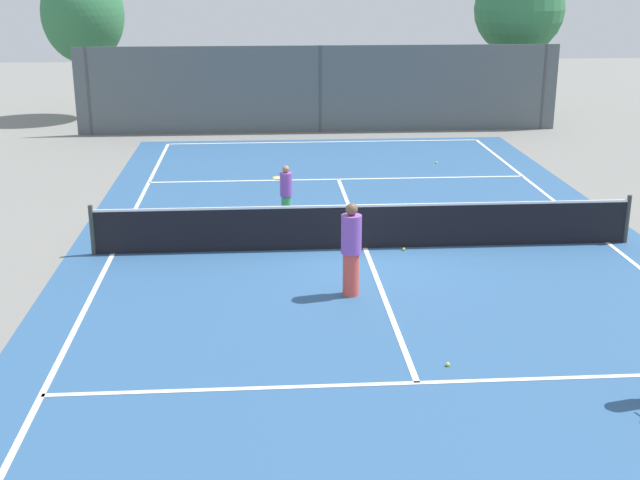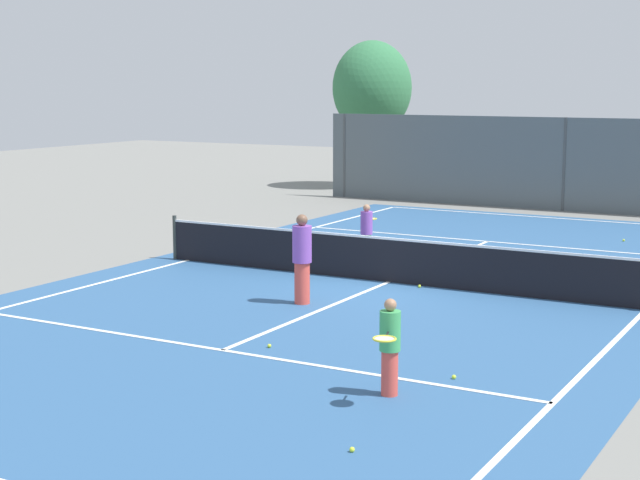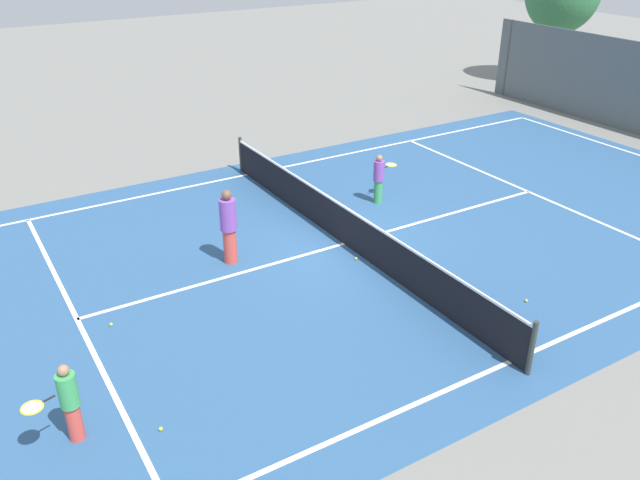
{
  "view_description": "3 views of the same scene",
  "coord_description": "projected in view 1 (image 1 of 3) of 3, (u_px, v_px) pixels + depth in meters",
  "views": [
    {
      "loc": [
        -2.25,
        -17.61,
        5.9
      ],
      "look_at": [
        -1.19,
        -2.64,
        1.06
      ],
      "focal_mm": 47.5,
      "sensor_mm": 36.0,
      "label": 1
    },
    {
      "loc": [
        9.0,
        -19.17,
        4.35
      ],
      "look_at": [
        -0.85,
        -1.61,
        1.11
      ],
      "focal_mm": 54.77,
      "sensor_mm": 36.0,
      "label": 2
    },
    {
      "loc": [
        11.88,
        -7.93,
        7.31
      ],
      "look_at": [
        0.88,
        -1.23,
        0.81
      ],
      "focal_mm": 36.68,
      "sensor_mm": 36.0,
      "label": 3
    }
  ],
  "objects": [
    {
      "name": "ground_plane",
      "position": [
        365.0,
        248.0,
        18.68
      ],
      "size": [
        80.0,
        80.0,
        0.0
      ],
      "primitive_type": "plane",
      "color": "slate"
    },
    {
      "name": "court_surface",
      "position": [
        365.0,
        248.0,
        18.68
      ],
      "size": [
        13.0,
        25.0,
        0.01
      ],
      "color": "#2D5684",
      "rests_on": "ground_plane"
    },
    {
      "name": "tennis_net",
      "position": [
        365.0,
        226.0,
        18.53
      ],
      "size": [
        11.9,
        0.1,
        1.1
      ],
      "color": "#333833",
      "rests_on": "ground_plane"
    },
    {
      "name": "perimeter_fence",
      "position": [
        320.0,
        89.0,
        31.49
      ],
      "size": [
        18.0,
        0.12,
        3.2
      ],
      "color": "#515B60",
      "rests_on": "ground_plane"
    },
    {
      "name": "tree_0",
      "position": [
        519.0,
        10.0,
        33.49
      ],
      "size": [
        3.56,
        3.56,
        6.13
      ],
      "color": "brown",
      "rests_on": "ground_plane"
    },
    {
      "name": "tree_1",
      "position": [
        83.0,
        14.0,
        33.67
      ],
      "size": [
        3.25,
        3.57,
        6.11
      ],
      "color": "brown",
      "rests_on": "ground_plane"
    },
    {
      "name": "player_0",
      "position": [
        286.0,
        193.0,
        20.46
      ],
      "size": [
        0.51,
        0.88,
        1.4
      ],
      "color": "#3FA559",
      "rests_on": "ground_plane"
    },
    {
      "name": "player_2",
      "position": [
        351.0,
        249.0,
        15.74
      ],
      "size": [
        0.38,
        0.38,
        1.8
      ],
      "color": "#E54C3F",
      "rests_on": "ground_plane"
    },
    {
      "name": "tennis_ball_0",
      "position": [
        448.0,
        364.0,
        13.14
      ],
      "size": [
        0.07,
        0.07,
        0.07
      ],
      "primitive_type": "sphere",
      "color": "#CCE533",
      "rests_on": "ground_plane"
    },
    {
      "name": "tennis_ball_1",
      "position": [
        527.0,
        220.0,
        20.65
      ],
      "size": [
        0.07,
        0.07,
        0.07
      ],
      "primitive_type": "sphere",
      "color": "#CCE533",
      "rests_on": "ground_plane"
    },
    {
      "name": "tennis_ball_2",
      "position": [
        404.0,
        249.0,
        18.52
      ],
      "size": [
        0.07,
        0.07,
        0.07
      ],
      "primitive_type": "sphere",
      "color": "#CCE533",
      "rests_on": "ground_plane"
    },
    {
      "name": "tennis_ball_5",
      "position": [
        436.0,
        163.0,
        26.77
      ],
      "size": [
        0.07,
        0.07,
        0.07
      ],
      "primitive_type": "sphere",
      "color": "#CCE533",
      "rests_on": "ground_plane"
    }
  ]
}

